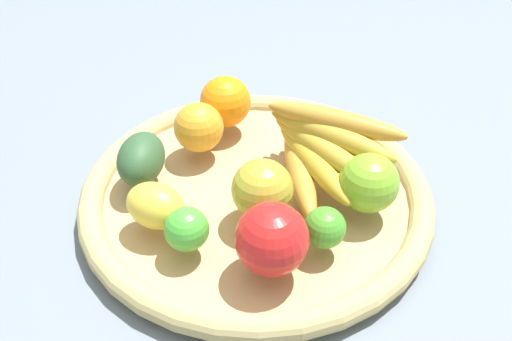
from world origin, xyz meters
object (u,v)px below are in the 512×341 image
object	(u,v)px
orange_0	(199,127)
lime_0	(325,228)
apple_1	(262,189)
orange_1	(225,102)
avocado	(141,159)
apple_0	(369,183)
banana_bunch	(320,147)
lime_1	(187,229)
lemon_0	(156,206)
apple_2	(272,239)

from	to	relation	value
orange_0	lime_0	bearing A→B (deg)	84.70
apple_1	orange_1	size ratio (longest dim) A/B	1.00
orange_1	avocado	bearing A→B (deg)	4.87
apple_0	banana_bunch	bearing A→B (deg)	-95.58
orange_0	lime_1	size ratio (longest dim) A/B	1.34
avocado	orange_1	size ratio (longest dim) A/B	1.17
lime_0	orange_0	xyz separation A→B (m)	(-0.02, -0.24, 0.01)
lemon_0	apple_2	distance (m)	0.15
apple_0	avocado	distance (m)	0.29
lemon_0	lime_0	distance (m)	0.20
banana_bunch	apple_0	xyz separation A→B (m)	(0.01, 0.08, -0.01)
apple_0	lime_1	world-z (taller)	apple_0
lemon_0	avocado	world-z (taller)	avocado
apple_2	avocado	world-z (taller)	apple_2
apple_2	apple_0	size ratio (longest dim) A/B	1.11
lime_0	avocado	distance (m)	0.25
apple_1	banana_bunch	distance (m)	0.11
apple_1	avocado	xyz separation A→B (m)	(0.06, -0.16, -0.01)
apple_2	orange_1	bearing A→B (deg)	-123.35
banana_bunch	orange_1	xyz separation A→B (m)	(0.00, -0.17, -0.01)
lime_0	apple_0	bearing A→B (deg)	-178.20
lemon_0	lime_1	bearing A→B (deg)	91.24
apple_0	lime_1	xyz separation A→B (m)	(0.19, -0.10, -0.01)
apple_0	lime_1	size ratio (longest dim) A/B	1.42
lemon_0	orange_1	xyz separation A→B (m)	(-0.20, -0.10, 0.01)
avocado	lemon_0	bearing A→B (deg)	63.70
apple_1	orange_0	distance (m)	0.16
orange_1	lemon_0	bearing A→B (deg)	25.35
avocado	orange_0	bearing A→B (deg)	177.09
lemon_0	apple_0	distance (m)	0.25
apple_2	avocado	bearing A→B (deg)	-88.69
apple_0	avocado	size ratio (longest dim) A/B	0.83
banana_bunch	apple_0	bearing A→B (deg)	84.42
orange_1	apple_1	bearing A→B (deg)	59.18
lemon_0	lime_1	distance (m)	0.05
avocado	orange_0	xyz separation A→B (m)	(-0.09, 0.00, 0.00)
apple_2	lime_0	distance (m)	0.07
orange_1	lime_0	bearing A→B (deg)	70.71
apple_2	lime_0	xyz separation A→B (m)	(-0.07, 0.02, -0.02)
lemon_0	apple_2	size ratio (longest dim) A/B	0.91
lime_1	apple_2	bearing A→B (deg)	116.82
lime_0	lime_1	world-z (taller)	lime_1
lime_1	orange_1	bearing A→B (deg)	-143.30
apple_1	apple_2	distance (m)	0.08
lime_0	apple_1	bearing A→B (deg)	-81.55
banana_bunch	apple_2	world-z (taller)	banana_bunch
banana_bunch	apple_2	distance (m)	0.17
avocado	orange_1	world-z (taller)	orange_1
apple_1	lime_0	world-z (taller)	apple_1
apple_0	orange_0	xyz separation A→B (m)	(0.06, -0.24, -0.00)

